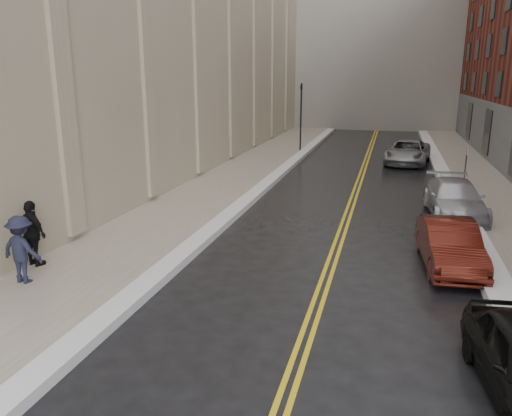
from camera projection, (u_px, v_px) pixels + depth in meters
The scene contains 14 objects.
ground at pixel (155, 385), 9.55m from camera, with size 160.00×160.00×0.00m, color black.
sidewalk_left at pixel (215, 190), 25.59m from camera, with size 4.00×64.00×0.15m, color gray.
sidewalk_right at pixel (501, 207), 22.19m from camera, with size 3.00×64.00×0.15m, color gray.
lane_stripe_a at pixel (350, 199), 23.88m from camera, with size 0.12×64.00×0.01m, color gold.
lane_stripe_b at pixel (356, 200), 23.82m from camera, with size 0.12×64.00×0.01m, color gold.
snow_ridge_left at pixel (258, 191), 25.00m from camera, with size 0.70×60.80×0.26m, color white.
snow_ridge_right at pixel (457, 203), 22.64m from camera, with size 0.85×60.80×0.30m, color white.
traffic_signal at pixel (301, 112), 37.40m from camera, with size 0.18×0.15×5.20m.
parking_sign_far at pixel (466, 163), 25.87m from camera, with size 0.06×0.35×2.23m.
car_maroon at pixel (450, 245), 15.31m from camera, with size 1.52×4.36×1.43m, color #48140C.
car_silver_near at pixel (455, 199), 20.82m from camera, with size 2.11×5.20×1.51m, color #B2B3BA.
car_silver_far at pixel (408, 152), 33.38m from camera, with size 2.61×5.66×1.57m, color gray.
pedestrian_b at pixel (21, 249), 13.75m from camera, with size 1.24×0.71×1.91m, color black.
pedestrian_c at pixel (33, 233), 14.95m from camera, with size 1.18×0.49×2.02m, color black.
Camera 1 is at (4.06, -7.56, 5.75)m, focal length 35.00 mm.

